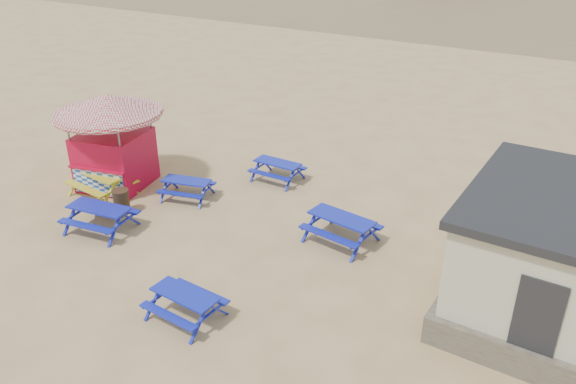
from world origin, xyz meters
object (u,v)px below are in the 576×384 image
Objects in this scene: picnic_table_blue_b at (278,171)px; ice_cream_kiosk at (111,129)px; picnic_table_yellow at (102,184)px; litter_bin at (121,201)px; picnic_table_blue_a at (187,189)px.

picnic_table_blue_b is 6.01m from ice_cream_kiosk.
picnic_table_yellow is 0.47× the size of ice_cream_kiosk.
litter_bin is at bearing -15.39° from picnic_table_yellow.
litter_bin is at bearing -53.46° from ice_cream_kiosk.
picnic_table_blue_a is 2.41× the size of litter_bin.
picnic_table_blue_a is at bearing 60.02° from litter_bin.
picnic_table_blue_a is 3.38m from ice_cream_kiosk.
picnic_table_blue_a is 0.43× the size of ice_cream_kiosk.
picnic_table_yellow is at bearing -168.29° from picnic_table_blue_a.
picnic_table_yellow is 1.64m from litter_bin.
picnic_table_yellow is 1.90m from ice_cream_kiosk.
litter_bin reaches higher than picnic_table_blue_a.
picnic_table_blue_b is at bearing 21.79° from ice_cream_kiosk.
picnic_table_yellow reaches higher than litter_bin.
picnic_table_blue_a is 2.98m from picnic_table_yellow.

